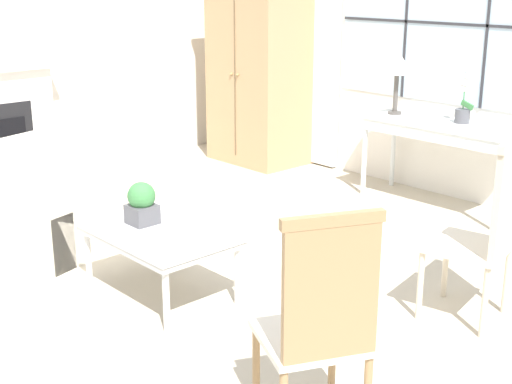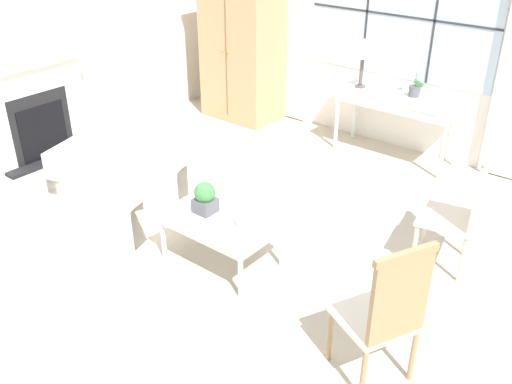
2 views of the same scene
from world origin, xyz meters
name	(u,v)px [view 2 (image 2 of 2)]	position (x,y,z in m)	size (l,w,h in m)	color
ground_plane	(225,248)	(0.00, 0.00, 0.00)	(14.00, 14.00, 0.00)	#B2A893
wall_back_windowed	(400,29)	(0.00, 3.02, 1.39)	(7.20, 0.14, 2.80)	silver
wall_left	(57,27)	(-3.03, 0.60, 1.40)	(0.06, 7.20, 2.80)	silver
fireplace	(33,105)	(-2.91, 0.07, 0.65)	(0.34, 1.28, 1.93)	black
armoire	(243,43)	(-1.97, 2.61, 1.00)	(1.05, 0.74, 1.99)	tan
console_table	(399,103)	(0.25, 2.68, 0.66)	(1.40, 0.51, 0.75)	silver
table_lamp	(363,49)	(-0.24, 2.67, 1.19)	(0.27, 0.27, 0.57)	#4C4742
potted_orchid	(416,83)	(0.39, 2.76, 0.90)	(0.16, 0.12, 0.43)	#4C4C51
armchair_upholstered	(119,191)	(-1.17, -0.19, 0.26)	(1.10, 1.19, 0.78)	beige
side_chair_wooden	(465,204)	(1.67, 1.00, 0.60)	(0.52, 0.52, 1.10)	beige
accent_chair_wooden	(387,310)	(1.77, -0.50, 0.58)	(0.59, 0.59, 1.06)	white
coffee_table	(221,222)	(0.11, -0.16, 0.39)	(0.96, 0.63, 0.44)	silver
potted_plant_small	(205,197)	(-0.05, -0.17, 0.57)	(0.18, 0.18, 0.27)	#4C4C51
pillar_candle	(241,221)	(0.35, -0.18, 0.50)	(0.09, 0.09, 0.15)	silver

